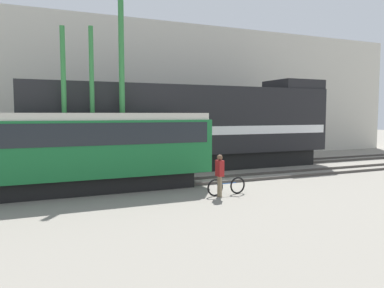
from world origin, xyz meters
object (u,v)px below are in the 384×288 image
(streetcar, at_px, (61,148))
(utility_pole_center, at_px, (92,106))
(bicycle, at_px, (227,186))
(utility_pole_right, at_px, (122,90))
(utility_pole_left, at_px, (64,106))
(person, at_px, (220,171))
(freight_locomotive, at_px, (189,126))

(streetcar, bearing_deg, utility_pole_center, 51.52)
(bicycle, bearing_deg, streetcar, 153.90)
(streetcar, distance_m, utility_pole_center, 3.15)
(bicycle, bearing_deg, utility_pole_right, 121.61)
(bicycle, height_order, utility_pole_left, utility_pole_left)
(bicycle, bearing_deg, utility_pole_center, 132.03)
(bicycle, bearing_deg, person, -157.61)
(utility_pole_left, bearing_deg, person, -43.93)
(utility_pole_left, relative_size, utility_pole_right, 0.82)
(freight_locomotive, bearing_deg, streetcar, -151.64)
(utility_pole_center, bearing_deg, bicycle, -47.97)
(freight_locomotive, relative_size, utility_pole_left, 2.50)
(person, xyz_separation_m, utility_pole_left, (-5.42, 5.22, 2.63))
(person, bearing_deg, utility_pole_right, 117.33)
(utility_pole_left, distance_m, utility_pole_center, 1.28)
(person, bearing_deg, streetcar, 151.00)
(person, height_order, utility_pole_left, utility_pole_left)
(freight_locomotive, height_order, utility_pole_center, utility_pole_center)
(utility_pole_left, height_order, utility_pole_right, utility_pole_right)
(utility_pole_center, bearing_deg, utility_pole_left, 180.00)
(freight_locomotive, height_order, utility_pole_left, utility_pole_left)
(utility_pole_right, bearing_deg, utility_pole_left, 180.00)
(freight_locomotive, distance_m, utility_pole_left, 7.54)
(person, distance_m, utility_pole_left, 7.97)
(bicycle, relative_size, person, 1.05)
(bicycle, height_order, utility_pole_right, utility_pole_right)
(streetcar, distance_m, bicycle, 7.04)
(utility_pole_center, bearing_deg, streetcar, -128.48)
(streetcar, bearing_deg, freight_locomotive, 28.36)
(freight_locomotive, distance_m, utility_pole_right, 5.25)
(person, bearing_deg, freight_locomotive, 76.31)
(utility_pole_left, height_order, utility_pole_center, utility_pole_center)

